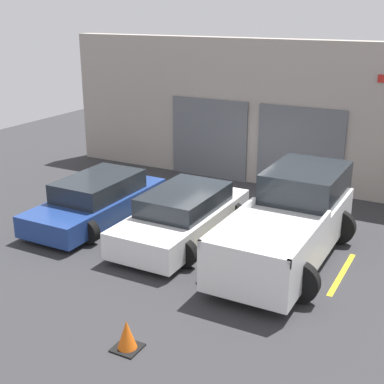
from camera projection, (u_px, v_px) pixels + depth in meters
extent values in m
plane|color=#2D2D30|center=(218.00, 212.00, 15.35)|extent=(28.00, 28.00, 0.00)
cube|color=#9E9389|center=(263.00, 113.00, 17.33)|extent=(14.35, 0.60, 4.66)
cube|color=#595B60|center=(209.00, 139.00, 18.17)|extent=(2.78, 0.08, 2.69)
cube|color=#595B60|center=(300.00, 150.00, 16.75)|extent=(2.78, 0.08, 2.69)
cube|color=white|center=(285.00, 233.00, 12.17)|extent=(1.86, 5.13, 0.92)
cube|color=#1E2328|center=(306.00, 182.00, 13.08)|extent=(1.72, 2.31, 0.73)
cube|color=white|center=(229.00, 221.00, 11.43)|extent=(0.08, 2.82, 0.18)
cube|color=white|center=(311.00, 237.00, 10.63)|extent=(0.08, 2.82, 0.18)
cube|color=white|center=(243.00, 254.00, 9.89)|extent=(1.86, 0.08, 0.18)
cylinder|color=black|center=(275.00, 215.00, 13.95)|extent=(0.87, 0.22, 0.87)
cylinder|color=black|center=(338.00, 227.00, 13.21)|extent=(0.87, 0.22, 0.87)
cylinder|color=black|center=(223.00, 264.00, 11.30)|extent=(0.87, 0.22, 0.87)
cylinder|color=black|center=(298.00, 282.00, 10.57)|extent=(0.87, 0.22, 0.87)
cube|color=white|center=(183.00, 221.00, 13.45)|extent=(1.78, 4.36, 0.64)
cube|color=#1E2328|center=(185.00, 199.00, 13.36)|extent=(1.57, 2.40, 0.47)
cylinder|color=black|center=(182.00, 205.00, 14.97)|extent=(0.67, 0.22, 0.67)
cylinder|color=black|center=(233.00, 214.00, 14.27)|extent=(0.67, 0.22, 0.67)
cylinder|color=black|center=(126.00, 240.00, 12.72)|extent=(0.67, 0.22, 0.67)
cylinder|color=black|center=(184.00, 253.00, 12.02)|extent=(0.67, 0.22, 0.67)
cube|color=navy|center=(97.00, 205.00, 14.67)|extent=(1.73, 4.42, 0.56)
cube|color=#1E2328|center=(99.00, 186.00, 14.58)|extent=(1.52, 2.43, 0.52)
cylinder|color=black|center=(106.00, 190.00, 16.18)|extent=(0.64, 0.22, 0.64)
cylinder|color=black|center=(148.00, 198.00, 15.51)|extent=(0.64, 0.22, 0.64)
cylinder|color=black|center=(42.00, 221.00, 13.90)|extent=(0.64, 0.22, 0.64)
cylinder|color=black|center=(87.00, 231.00, 13.22)|extent=(0.64, 0.22, 0.64)
cube|color=gold|center=(61.00, 211.00, 15.41)|extent=(0.12, 2.20, 0.01)
cube|color=gold|center=(139.00, 228.00, 14.20)|extent=(0.12, 2.20, 0.01)
cube|color=gold|center=(231.00, 249.00, 13.00)|extent=(0.12, 2.20, 0.01)
cube|color=gold|center=(342.00, 274.00, 11.80)|extent=(0.12, 2.20, 0.01)
cube|color=black|center=(127.00, 348.00, 9.21)|extent=(0.47, 0.47, 0.03)
cone|color=orange|center=(127.00, 335.00, 9.12)|extent=(0.36, 0.36, 0.55)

